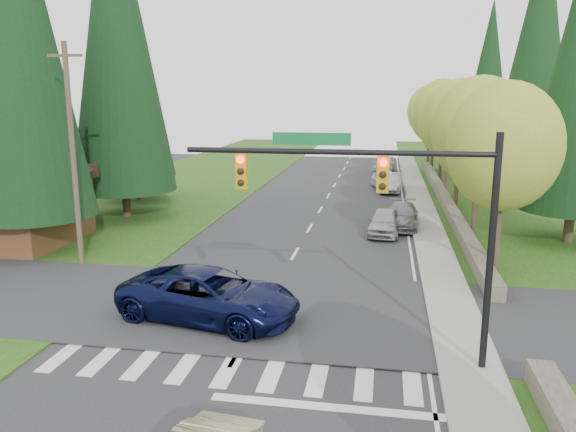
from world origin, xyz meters
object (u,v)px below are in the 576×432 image
(suv_navy, at_px, (210,295))
(parked_car_a, at_px, (385,222))
(parked_car_d, at_px, (385,180))
(parked_car_b, at_px, (401,216))
(parked_car_c, at_px, (391,183))
(parked_car_e, at_px, (384,166))

(suv_navy, bearing_deg, parked_car_a, -12.67)
(suv_navy, xyz_separation_m, parked_car_d, (5.97, 29.21, -0.09))
(parked_car_a, bearing_deg, parked_car_b, 68.34)
(parked_car_a, height_order, parked_car_d, parked_car_d)
(parked_car_c, bearing_deg, parked_car_e, 96.72)
(parked_car_b, relative_size, parked_car_d, 1.01)
(parked_car_b, bearing_deg, suv_navy, -111.51)
(suv_navy, distance_m, parked_car_d, 29.81)
(parked_car_a, bearing_deg, parked_car_d, 94.79)
(suv_navy, relative_size, parked_car_d, 1.36)
(parked_car_e, bearing_deg, parked_car_b, -82.49)
(parked_car_d, relative_size, parked_car_e, 0.99)
(parked_car_a, xyz_separation_m, parked_car_c, (0.41, 14.46, 0.03))
(parked_car_a, height_order, parked_car_c, parked_car_c)
(parked_car_a, bearing_deg, parked_car_c, 92.98)
(parked_car_d, height_order, parked_car_e, parked_car_d)
(parked_car_c, height_order, parked_car_e, parked_car_c)
(parked_car_e, bearing_deg, parked_car_a, -84.82)
(suv_navy, relative_size, parked_car_a, 1.53)
(parked_car_b, bearing_deg, parked_car_c, 95.36)
(parked_car_a, height_order, parked_car_b, parked_car_a)
(suv_navy, relative_size, parked_car_b, 1.34)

